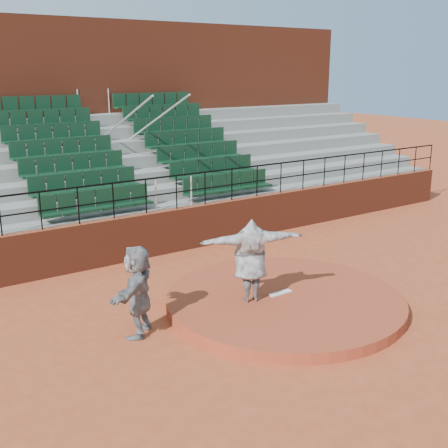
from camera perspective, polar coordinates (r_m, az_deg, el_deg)
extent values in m
plane|color=#AF4827|center=(13.28, 6.14, -8.24)|extent=(90.00, 90.00, 0.00)
cylinder|color=#A43E24|center=(13.23, 6.16, -7.74)|extent=(5.50, 5.50, 0.25)
cube|color=white|center=(13.28, 5.75, -6.98)|extent=(0.60, 0.15, 0.03)
cube|color=maroon|center=(16.93, -4.76, -0.57)|extent=(24.00, 0.30, 1.30)
cylinder|color=black|center=(16.55, -4.89, 4.92)|extent=(24.00, 0.05, 0.05)
cylinder|color=black|center=(16.65, -4.85, 3.23)|extent=(24.00, 0.04, 0.04)
cylinder|color=black|center=(14.93, -21.79, 0.71)|extent=(0.04, 0.04, 1.00)
cylinder|color=black|center=(15.16, -18.12, 1.27)|extent=(0.04, 0.04, 1.00)
cylinder|color=black|center=(15.45, -14.58, 1.81)|extent=(0.04, 0.04, 1.00)
cylinder|color=black|center=(15.80, -11.18, 2.31)|extent=(0.04, 0.04, 1.00)
cylinder|color=black|center=(16.20, -7.93, 2.79)|extent=(0.04, 0.04, 1.00)
cylinder|color=black|center=(16.65, -4.85, 3.23)|extent=(0.04, 0.04, 1.00)
cylinder|color=black|center=(17.15, -1.94, 3.64)|extent=(0.04, 0.04, 1.00)
cylinder|color=black|center=(17.70, 0.80, 4.02)|extent=(0.04, 0.04, 1.00)
cylinder|color=black|center=(18.28, 3.38, 4.37)|extent=(0.04, 0.04, 1.00)
cylinder|color=black|center=(18.89, 5.80, 4.68)|extent=(0.04, 0.04, 1.00)
cylinder|color=black|center=(19.54, 8.06, 4.97)|extent=(0.04, 0.04, 1.00)
cylinder|color=black|center=(20.22, 10.17, 5.23)|extent=(0.04, 0.04, 1.00)
cylinder|color=black|center=(20.92, 12.15, 5.47)|extent=(0.04, 0.04, 1.00)
cylinder|color=black|center=(21.65, 13.99, 5.69)|extent=(0.04, 0.04, 1.00)
cylinder|color=black|center=(22.39, 15.72, 5.88)|extent=(0.04, 0.04, 1.00)
cylinder|color=black|center=(23.16, 17.34, 6.06)|extent=(0.04, 0.04, 1.00)
cylinder|color=black|center=(23.94, 18.85, 6.23)|extent=(0.04, 0.04, 1.00)
cylinder|color=black|center=(24.74, 20.26, 6.38)|extent=(0.04, 0.04, 1.00)
cube|color=gray|center=(17.42, -5.70, -0.14)|extent=(24.00, 0.85, 1.30)
cube|color=#11331E|center=(16.26, -12.78, 2.10)|extent=(3.30, 0.48, 0.72)
cube|color=#11331E|center=(18.33, 0.39, 3.98)|extent=(3.30, 0.48, 0.72)
cube|color=gray|center=(18.10, -7.01, 1.08)|extent=(24.00, 0.85, 1.70)
cube|color=#11331E|center=(16.96, -13.93, 3.95)|extent=(3.30, 0.48, 0.72)
cube|color=#11331E|center=(18.95, -1.07, 5.59)|extent=(3.30, 0.48, 0.72)
cube|color=gray|center=(18.79, -8.22, 2.20)|extent=(24.00, 0.85, 2.10)
cube|color=#11331E|center=(17.68, -15.00, 5.66)|extent=(3.30, 0.48, 0.72)
cube|color=#11331E|center=(19.60, -2.45, 7.10)|extent=(3.30, 0.48, 0.72)
cube|color=gray|center=(19.49, -9.35, 3.24)|extent=(24.00, 0.85, 2.50)
cube|color=#11331E|center=(18.41, -15.98, 7.23)|extent=(3.30, 0.48, 0.72)
cube|color=#11331E|center=(20.26, -3.74, 8.50)|extent=(3.30, 0.48, 0.72)
cube|color=gray|center=(20.21, -10.41, 4.21)|extent=(24.00, 0.85, 2.90)
cube|color=#11331E|center=(19.17, -16.90, 8.67)|extent=(3.30, 0.48, 0.72)
cube|color=#11331E|center=(20.95, -4.96, 9.81)|extent=(3.30, 0.48, 0.72)
cube|color=gray|center=(20.94, -11.39, 5.11)|extent=(24.00, 0.85, 3.30)
cube|color=#11331E|center=(19.94, -17.75, 10.00)|extent=(3.30, 0.48, 0.72)
cube|color=#11331E|center=(21.66, -6.12, 11.02)|extent=(3.30, 0.48, 0.72)
cube|color=gray|center=(21.69, -12.31, 5.94)|extent=(24.00, 0.85, 3.70)
cube|color=#11331E|center=(20.72, -18.54, 11.23)|extent=(3.30, 0.48, 0.72)
cube|color=#11331E|center=(22.38, -7.20, 12.16)|extent=(3.30, 0.48, 0.72)
cylinder|color=silver|center=(18.92, -11.31, 9.38)|extent=(0.06, 5.97, 2.46)
cylinder|color=silver|center=(19.42, -8.01, 9.68)|extent=(0.06, 5.97, 2.46)
cube|color=maroon|center=(23.27, -14.38, 10.67)|extent=(24.00, 3.00, 7.10)
imported|color=black|center=(12.54, 2.72, -3.72)|extent=(2.42, 1.37, 1.91)
imported|color=black|center=(11.65, -8.75, -6.69)|extent=(1.66, 1.66, 1.92)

